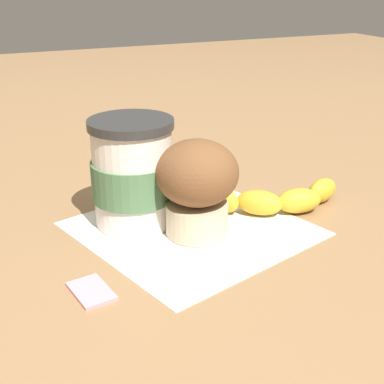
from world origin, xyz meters
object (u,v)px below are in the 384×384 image
at_px(coffee_cup, 133,174).
at_px(muffin, 198,183).
at_px(banana, 277,199).
at_px(sugar_packet, 91,290).

distance_m(coffee_cup, muffin, 0.08).
height_order(coffee_cup, banana, coffee_cup).
xyz_separation_m(banana, sugar_packet, (-0.26, -0.08, -0.01)).
bearing_deg(coffee_cup, banana, -14.19).
relative_size(coffee_cup, muffin, 1.14).
bearing_deg(sugar_packet, coffee_cup, 55.64).
distance_m(muffin, sugar_packet, 0.17).
bearing_deg(coffee_cup, muffin, -44.54).
xyz_separation_m(muffin, sugar_packet, (-0.14, -0.07, -0.06)).
height_order(coffee_cup, sugar_packet, coffee_cup).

